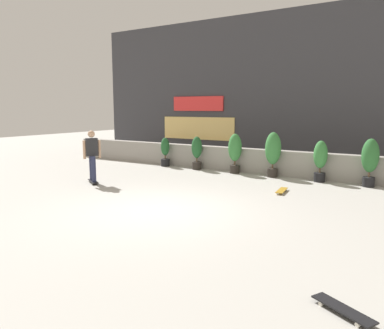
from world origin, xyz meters
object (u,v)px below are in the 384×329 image
at_px(potted_plant_1, 197,151).
at_px(potted_plant_3, 273,151).
at_px(potted_plant_5, 370,159).
at_px(skateboard_aside, 282,190).
at_px(potted_plant_0, 165,151).
at_px(potted_plant_2, 235,150).
at_px(skateboard_near_camera, 343,309).
at_px(potted_plant_4, 320,159).
at_px(skater_far_right, 92,154).

distance_m(potted_plant_1, potted_plant_3, 3.12).
distance_m(potted_plant_5, skateboard_aside, 3.07).
height_order(potted_plant_0, potted_plant_3, potted_plant_3).
bearing_deg(potted_plant_5, skateboard_aside, -132.33).
bearing_deg(potted_plant_2, skateboard_near_camera, -56.64).
height_order(potted_plant_0, potted_plant_4, potted_plant_4).
height_order(skater_far_right, skateboard_aside, skater_far_right).
relative_size(skateboard_near_camera, skateboard_aside, 0.98).
bearing_deg(potted_plant_3, potted_plant_2, -180.00).
height_order(potted_plant_0, potted_plant_5, potted_plant_5).
bearing_deg(potted_plant_5, skater_far_right, -151.46).
height_order(potted_plant_5, skater_far_right, skater_far_right).
bearing_deg(skater_far_right, skateboard_near_camera, -25.23).
xyz_separation_m(potted_plant_2, skateboard_aside, (2.55, -2.19, -0.79)).
bearing_deg(potted_plant_4, skateboard_aside, -103.39).
height_order(potted_plant_2, skater_far_right, skater_far_right).
bearing_deg(skater_far_right, potted_plant_4, 34.02).
xyz_separation_m(potted_plant_4, potted_plant_5, (1.47, -0.00, 0.10)).
height_order(potted_plant_0, skater_far_right, skater_far_right).
bearing_deg(potted_plant_2, skater_far_right, -126.38).
bearing_deg(potted_plant_2, skateboard_aside, -40.62).
bearing_deg(skateboard_near_camera, skater_far_right, 154.77).
bearing_deg(potted_plant_5, potted_plant_0, 180.00).
distance_m(potted_plant_3, potted_plant_5, 3.09).
relative_size(potted_plant_2, potted_plant_4, 1.08).
bearing_deg(potted_plant_4, potted_plant_1, 180.00).
relative_size(potted_plant_2, skateboard_near_camera, 1.84).
relative_size(potted_plant_5, skater_far_right, 0.88).
distance_m(potted_plant_0, skateboard_near_camera, 11.72).
height_order(potted_plant_4, skateboard_near_camera, potted_plant_4).
bearing_deg(skateboard_near_camera, potted_plant_1, 130.78).
relative_size(potted_plant_4, potted_plant_5, 0.91).
bearing_deg(potted_plant_0, potted_plant_2, -0.00).
xyz_separation_m(potted_plant_4, skater_far_right, (-6.12, -4.13, 0.18)).
bearing_deg(skateboard_aside, skateboard_near_camera, -64.87).
bearing_deg(potted_plant_4, skater_far_right, -145.98).
bearing_deg(skater_far_right, potted_plant_5, 28.54).
relative_size(potted_plant_4, skateboard_aside, 1.65).
bearing_deg(potted_plant_1, skateboard_near_camera, -49.22).
bearing_deg(potted_plant_4, potted_plant_5, -0.00).
height_order(skateboard_near_camera, skateboard_aside, same).
bearing_deg(potted_plant_0, potted_plant_5, -0.00).
height_order(potted_plant_3, potted_plant_4, potted_plant_3).
height_order(potted_plant_0, skateboard_aside, potted_plant_0).
xyz_separation_m(potted_plant_2, skateboard_near_camera, (5.31, -8.06, -0.79)).
height_order(potted_plant_1, potted_plant_2, potted_plant_2).
bearing_deg(skater_far_right, potted_plant_0, 91.95).
distance_m(potted_plant_1, skateboard_aside, 4.78).
bearing_deg(potted_plant_3, skater_far_right, -137.49).
relative_size(potted_plant_0, potted_plant_1, 0.91).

